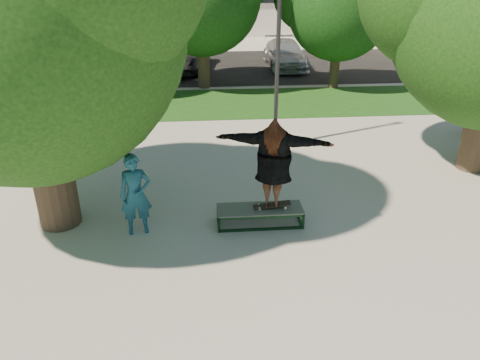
{
  "coord_description": "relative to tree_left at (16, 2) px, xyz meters",
  "views": [
    {
      "loc": [
        -1.1,
        -7.89,
        5.2
      ],
      "look_at": [
        -0.4,
        0.6,
        1.05
      ],
      "focal_mm": 35.0,
      "sensor_mm": 36.0,
      "label": 1
    }
  ],
  "objects": [
    {
      "name": "ground",
      "position": [
        4.29,
        -1.09,
        -4.42
      ],
      "size": [
        120.0,
        120.0,
        0.0
      ],
      "primitive_type": "plane",
      "color": "#A9A49B",
      "rests_on": "ground"
    },
    {
      "name": "grass_strip",
      "position": [
        5.29,
        8.41,
        -4.41
      ],
      "size": [
        30.0,
        4.0,
        0.02
      ],
      "primitive_type": "cube",
      "color": "#144112",
      "rests_on": "ground"
    },
    {
      "name": "asphalt_strip",
      "position": [
        4.29,
        14.91,
        -4.42
      ],
      "size": [
        40.0,
        8.0,
        0.01
      ],
      "primitive_type": "cube",
      "color": "black",
      "rests_on": "ground"
    },
    {
      "name": "tree_left",
      "position": [
        0.0,
        0.0,
        0.0
      ],
      "size": [
        6.96,
        5.95,
        7.12
      ],
      "color": "#38281E",
      "rests_on": "ground"
    },
    {
      "name": "bg_tree_right",
      "position": [
        8.73,
        10.47,
        -0.93
      ],
      "size": [
        5.04,
        4.31,
        5.43
      ],
      "color": "#38281E",
      "rests_on": "ground"
    },
    {
      "name": "lamppost",
      "position": [
        5.29,
        3.91,
        -1.27
      ],
      "size": [
        0.25,
        0.15,
        6.11
      ],
      "color": "#2D2D30",
      "rests_on": "ground"
    },
    {
      "name": "grind_box",
      "position": [
        4.31,
        -0.49,
        -4.23
      ],
      "size": [
        1.8,
        0.6,
        0.38
      ],
      "color": "#103216",
      "rests_on": "ground"
    },
    {
      "name": "skater_rig",
      "position": [
        4.57,
        -0.49,
        -3.03
      ],
      "size": [
        2.4,
        1.28,
        1.97
      ],
      "rotation": [
        0.0,
        0.0,
        2.85
      ],
      "color": "white",
      "rests_on": "grind_box"
    },
    {
      "name": "bystander",
      "position": [
        1.79,
        -0.6,
        -3.56
      ],
      "size": [
        0.69,
        0.51,
        1.72
      ],
      "primitive_type": "imported",
      "rotation": [
        0.0,
        0.0,
        0.17
      ],
      "color": "#1A5265",
      "rests_on": "ground"
    },
    {
      "name": "car_silver_a",
      "position": [
        0.27,
        14.21,
        -3.72
      ],
      "size": [
        1.74,
        4.15,
        1.4
      ],
      "primitive_type": "imported",
      "rotation": [
        0.0,
        0.0,
        0.02
      ],
      "color": "#9E9FA3",
      "rests_on": "asphalt_strip"
    },
    {
      "name": "car_dark",
      "position": [
        0.17,
        13.8,
        -3.72
      ],
      "size": [
        1.53,
        4.25,
        1.39
      ],
      "primitive_type": "imported",
      "rotation": [
        0.0,
        0.0,
        0.01
      ],
      "color": "black",
      "rests_on": "asphalt_strip"
    },
    {
      "name": "car_grey",
      "position": [
        2.29,
        14.4,
        -3.77
      ],
      "size": [
        2.86,
        4.99,
        1.31
      ],
      "primitive_type": "imported",
      "rotation": [
        0.0,
        0.0,
        -0.15
      ],
      "color": "#4E4F53",
      "rests_on": "asphalt_strip"
    },
    {
      "name": "car_silver_b",
      "position": [
        7.41,
        14.58,
        -3.78
      ],
      "size": [
        1.81,
        4.43,
        1.28
      ],
      "primitive_type": "imported",
      "rotation": [
        0.0,
        0.0,
        0.0
      ],
      "color": "#B9BABE",
      "rests_on": "asphalt_strip"
    }
  ]
}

